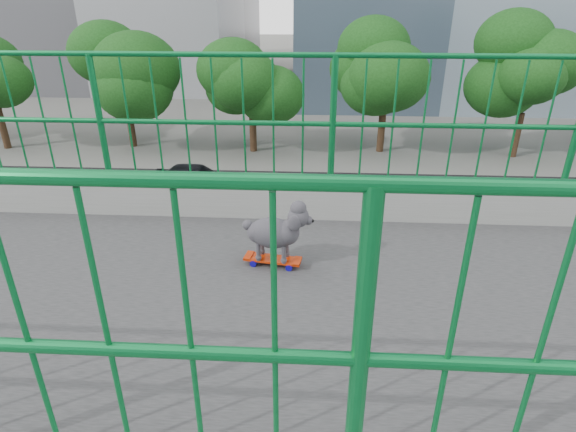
# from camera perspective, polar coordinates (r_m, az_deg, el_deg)

# --- Properties ---
(road) EXTENTS (18.00, 90.00, 0.02)m
(road) POSITION_cam_1_polar(r_m,az_deg,el_deg) (17.79, 3.41, -4.46)
(road) COLOR black
(road) RESTS_ON ground
(railing) EXTENTS (3.00, 24.00, 1.42)m
(railing) POSITION_cam_1_polar(r_m,az_deg,el_deg) (2.93, 5.79, -7.83)
(railing) COLOR gray
(railing) RESTS_ON footbridge
(street_trees) EXTENTS (5.30, 60.40, 7.26)m
(street_trees) POSITION_cam_1_polar(r_m,az_deg,el_deg) (28.80, 5.99, 16.96)
(street_trees) COLOR black
(street_trees) RESTS_ON ground
(skateboard) EXTENTS (0.19, 0.44, 0.06)m
(skateboard) POSITION_cam_1_polar(r_m,az_deg,el_deg) (3.47, -1.88, -5.41)
(skateboard) COLOR red
(skateboard) RESTS_ON footbridge
(poodle) EXTENTS (0.27, 0.52, 0.44)m
(poodle) POSITION_cam_1_polar(r_m,az_deg,el_deg) (3.34, -1.48, -1.80)
(poodle) COLOR #312E34
(poodle) RESTS_ON skateboard
(car_3) EXTENTS (1.86, 4.57, 1.33)m
(car_3) POSITION_cam_1_polar(r_m,az_deg,el_deg) (22.30, -24.30, 1.48)
(car_3) COLOR #A5A6AB
(car_3) RESTS_ON ground
(car_4) EXTENTS (1.70, 4.23, 1.44)m
(car_4) POSITION_cam_1_polar(r_m,az_deg,el_deg) (23.48, -11.28, 4.59)
(car_4) COLOR black
(car_4) RESTS_ON ground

